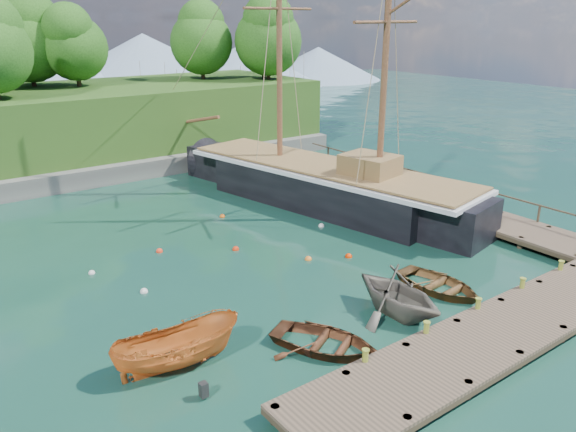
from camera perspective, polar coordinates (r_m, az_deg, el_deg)
name	(u,v)px	position (r m, az deg, el deg)	size (l,w,h in m)	color
ground	(350,288)	(25.14, 6.35, -7.28)	(160.00, 160.00, 0.00)	#12392B
dock_near	(509,327)	(22.75, 21.54, -10.48)	(20.00, 3.20, 1.10)	#43372A
dock_east	(410,195)	(37.24, 12.26, 2.13)	(3.20, 24.00, 1.10)	#43372A
bollard_0	(364,376)	(19.59, 7.76, -15.85)	(0.26, 0.26, 0.45)	olive
bollard_1	(425,347)	(21.48, 13.71, -12.80)	(0.26, 0.26, 0.45)	olive
bollard_2	(476,322)	(23.59, 18.54, -10.17)	(0.26, 0.26, 0.45)	olive
bollard_3	(520,301)	(25.88, 22.49, -7.94)	(0.26, 0.26, 0.45)	olive
bollard_4	(558,282)	(28.31, 25.74, -6.05)	(0.26, 0.26, 0.45)	olive
rowboat_0	(325,349)	(20.81, 3.80, -13.36)	(2.89, 4.05, 0.84)	#4D2A17
rowboat_1	(396,314)	(23.35, 10.96, -9.77)	(3.62, 4.20, 2.21)	#676055
rowboat_2	(438,291)	(25.61, 15.03, -7.35)	(2.85, 3.99, 0.83)	brown
motorboat_orange	(179,367)	(20.19, -11.03, -14.87)	(1.68, 4.47, 1.72)	#CC6A27
cabin_boat_white	(455,227)	(33.39, 16.63, -1.09)	(1.83, 4.86, 1.88)	silver
schooner	(326,188)	(35.52, 3.86, 2.84)	(8.92, 27.26, 20.15)	black
mooring_buoy_0	(144,292)	(25.41, -14.41, -7.52)	(0.35, 0.35, 0.35)	silver
mooring_buoy_1	(236,250)	(29.03, -5.33, -3.44)	(0.35, 0.35, 0.35)	red
mooring_buoy_2	(308,260)	(27.78, 2.07, -4.46)	(0.34, 0.34, 0.34)	orange
mooring_buoy_3	(321,226)	(32.14, 3.41, -1.07)	(0.34, 0.34, 0.34)	white
mooring_buoy_4	(159,252)	(29.40, -12.93, -3.58)	(0.35, 0.35, 0.35)	red
mooring_buoy_5	(222,217)	(33.84, -6.68, -0.10)	(0.33, 0.33, 0.33)	#DC5B10
mooring_buoy_6	(92,274)	(27.86, -19.30, -5.54)	(0.31, 0.31, 0.31)	silver
mooring_buoy_7	(349,257)	(28.22, 6.18, -4.16)	(0.35, 0.35, 0.35)	#E93001
distant_ridge	(39,70)	(88.84, -23.98, 13.43)	(117.00, 40.00, 10.00)	#728CA5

